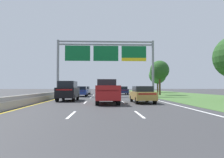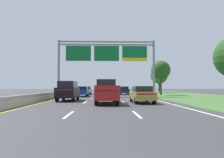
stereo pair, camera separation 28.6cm
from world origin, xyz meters
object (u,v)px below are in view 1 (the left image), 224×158
(roadside_tree_mid, at_px, (160,70))
(roadside_tree_far, at_px, (157,75))
(overhead_sign_gantry, at_px, (106,56))
(car_black_left_lane_suv, at_px, (68,91))
(car_blue_left_lane_sedan, at_px, (81,91))
(car_navy_right_lane_sedan, at_px, (123,90))
(car_gold_right_lane_sedan, at_px, (142,94))
(pickup_truck_red, at_px, (107,92))
(car_silver_left_lane_sedan, at_px, (85,90))

(roadside_tree_mid, bearing_deg, roadside_tree_far, 76.68)
(overhead_sign_gantry, bearing_deg, car_black_left_lane_suv, -114.16)
(car_blue_left_lane_sedan, distance_m, car_black_left_lane_suv, 10.37)
(overhead_sign_gantry, distance_m, car_navy_right_lane_sedan, 10.50)
(car_navy_right_lane_sedan, distance_m, car_black_left_lane_suv, 19.29)
(car_gold_right_lane_sedan, distance_m, roadside_tree_far, 36.15)
(overhead_sign_gantry, bearing_deg, car_navy_right_lane_sedan, 68.03)
(car_black_left_lane_suv, xyz_separation_m, car_gold_right_lane_sedan, (7.48, -3.22, -0.28))
(car_black_left_lane_suv, bearing_deg, overhead_sign_gantry, -23.70)
(car_navy_right_lane_sedan, height_order, car_black_left_lane_suv, car_black_left_lane_suv)
(car_black_left_lane_suv, height_order, car_gold_right_lane_sedan, car_black_left_lane_suv)
(overhead_sign_gantry, bearing_deg, car_blue_left_lane_sedan, 165.90)
(car_gold_right_lane_sedan, bearing_deg, pickup_truck_red, 101.01)
(car_silver_left_lane_sedan, height_order, roadside_tree_mid, roadside_tree_mid)
(roadside_tree_mid, height_order, roadside_tree_far, roadside_tree_far)
(car_gold_right_lane_sedan, xyz_separation_m, roadside_tree_mid, (6.67, 18.35, 3.74))
(car_silver_left_lane_sedan, bearing_deg, overhead_sign_gantry, -156.95)
(car_black_left_lane_suv, distance_m, roadside_tree_mid, 20.99)
(car_blue_left_lane_sedan, distance_m, roadside_tree_mid, 15.04)
(car_gold_right_lane_sedan, relative_size, roadside_tree_mid, 0.70)
(car_silver_left_lane_sedan, distance_m, car_blue_left_lane_sedan, 8.84)
(car_blue_left_lane_sedan, xyz_separation_m, car_gold_right_lane_sedan, (7.10, -13.58, 0.00))
(car_silver_left_lane_sedan, xyz_separation_m, roadside_tree_far, (17.70, 11.99, 3.71))
(car_navy_right_lane_sedan, relative_size, roadside_tree_far, 0.66)
(overhead_sign_gantry, xyz_separation_m, roadside_tree_far, (13.73, 21.79, -1.70))
(overhead_sign_gantry, bearing_deg, car_silver_left_lane_sedan, 112.03)
(pickup_truck_red, height_order, car_gold_right_lane_sedan, pickup_truck_red)
(overhead_sign_gantry, bearing_deg, pickup_truck_red, -90.46)
(car_blue_left_lane_sedan, height_order, roadside_tree_far, roadside_tree_far)
(car_blue_left_lane_sedan, relative_size, roadside_tree_far, 0.65)
(pickup_truck_red, height_order, car_black_left_lane_suv, pickup_truck_red)
(pickup_truck_red, relative_size, roadside_tree_mid, 0.86)
(overhead_sign_gantry, height_order, roadside_tree_far, overhead_sign_gantry)
(pickup_truck_red, bearing_deg, car_blue_left_lane_sedan, 13.13)
(car_navy_right_lane_sedan, xyz_separation_m, car_blue_left_lane_sedan, (-7.20, -7.39, 0.00))
(overhead_sign_gantry, height_order, car_navy_right_lane_sedan, overhead_sign_gantry)
(pickup_truck_red, height_order, roadside_tree_far, roadside_tree_far)
(pickup_truck_red, xyz_separation_m, car_gold_right_lane_sedan, (3.37, 0.71, -0.26))
(roadside_tree_mid, bearing_deg, overhead_sign_gantry, -150.01)
(car_navy_right_lane_sedan, xyz_separation_m, car_gold_right_lane_sedan, (-0.10, -20.96, 0.00))
(car_silver_left_lane_sedan, relative_size, car_black_left_lane_suv, 0.94)
(car_navy_right_lane_sedan, xyz_separation_m, car_black_left_lane_suv, (-7.58, -17.74, 0.28))
(car_blue_left_lane_sedan, xyz_separation_m, roadside_tree_mid, (13.76, 4.77, 3.74))
(car_gold_right_lane_sedan, height_order, roadside_tree_mid, roadside_tree_mid)
(car_blue_left_lane_sedan, distance_m, car_gold_right_lane_sedan, 15.32)
(overhead_sign_gantry, height_order, car_gold_right_lane_sedan, overhead_sign_gantry)
(roadside_tree_far, bearing_deg, car_navy_right_lane_sedan, -127.63)
(car_black_left_lane_suv, bearing_deg, roadside_tree_far, -29.46)
(car_blue_left_lane_sedan, bearing_deg, pickup_truck_red, -165.57)
(car_navy_right_lane_sedan, bearing_deg, pickup_truck_red, 169.34)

